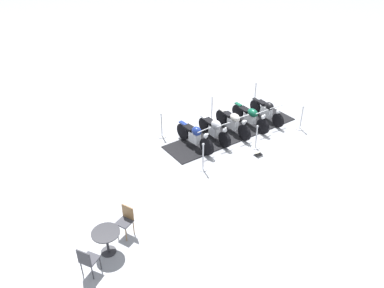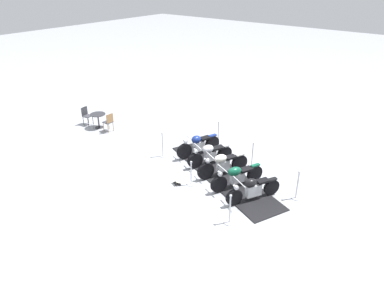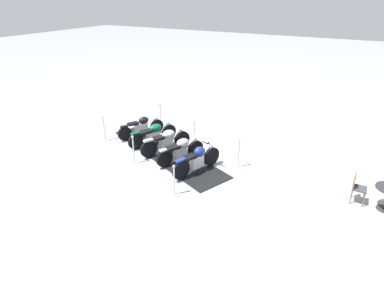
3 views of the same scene
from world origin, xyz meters
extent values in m
plane|color=#A8AAB2|center=(0.00, 0.00, 0.00)|extent=(80.00, 80.00, 0.00)
cube|color=black|center=(0.00, 0.00, 0.02)|extent=(6.20, 3.77, 0.03)
cylinder|color=black|center=(2.03, -0.08, 0.38)|extent=(0.35, 0.70, 0.70)
cylinder|color=black|center=(1.55, -1.46, 0.38)|extent=(0.35, 0.70, 0.70)
cube|color=silver|center=(1.79, -0.77, 0.44)|extent=(0.38, 0.54, 0.42)
ellipsoid|color=navy|center=(1.83, -0.65, 0.79)|extent=(0.46, 0.53, 0.34)
cube|color=black|center=(1.68, -1.09, 0.74)|extent=(0.44, 0.55, 0.08)
cube|color=navy|center=(1.55, -1.46, 0.76)|extent=(0.27, 0.41, 0.06)
cylinder|color=silver|center=(2.01, -0.16, 0.68)|extent=(0.17, 0.32, 0.59)
cylinder|color=silver|center=(1.98, -0.24, 1.03)|extent=(0.61, 0.24, 0.04)
sphere|color=silver|center=(2.01, -0.14, 0.83)|extent=(0.18, 0.18, 0.18)
cylinder|color=black|center=(1.19, 0.25, 0.36)|extent=(0.40, 0.65, 0.65)
cylinder|color=black|center=(0.60, -1.02, 0.36)|extent=(0.40, 0.65, 0.65)
cube|color=silver|center=(0.90, -0.38, 0.41)|extent=(0.42, 0.52, 0.40)
ellipsoid|color=#B7BAC1|center=(0.95, -0.28, 0.76)|extent=(0.52, 0.60, 0.34)
cube|color=black|center=(0.75, -0.70, 0.71)|extent=(0.50, 0.61, 0.08)
cube|color=#B7BAC1|center=(0.60, -1.02, 0.72)|extent=(0.30, 0.39, 0.06)
cylinder|color=silver|center=(1.17, 0.20, 0.64)|extent=(0.17, 0.25, 0.56)
cylinder|color=silver|center=(1.14, 0.14, 0.97)|extent=(0.57, 0.29, 0.04)
sphere|color=silver|center=(1.18, 0.23, 0.77)|extent=(0.18, 0.18, 0.18)
cylinder|color=black|center=(0.33, 0.69, 0.38)|extent=(0.41, 0.67, 0.69)
cylinder|color=black|center=(-0.33, -0.69, 0.38)|extent=(0.41, 0.67, 0.69)
cube|color=silver|center=(0.00, 0.00, 0.44)|extent=(0.42, 0.56, 0.42)
ellipsoid|color=silver|center=(0.06, 0.12, 0.78)|extent=(0.51, 0.61, 0.32)
cube|color=black|center=(-0.14, -0.30, 0.73)|extent=(0.44, 0.50, 0.08)
cube|color=silver|center=(-0.33, -0.69, 0.75)|extent=(0.29, 0.40, 0.06)
cylinder|color=silver|center=(0.29, 0.61, 0.67)|extent=(0.21, 0.33, 0.58)
cylinder|color=silver|center=(0.25, 0.53, 1.02)|extent=(0.59, 0.31, 0.04)
sphere|color=silver|center=(0.30, 0.62, 0.82)|extent=(0.18, 0.18, 0.18)
cylinder|color=black|center=(-0.57, 1.12, 0.36)|extent=(0.37, 0.65, 0.66)
cylinder|color=black|center=(-1.22, -0.35, 0.36)|extent=(0.37, 0.65, 0.66)
cube|color=silver|center=(-0.90, 0.38, 0.39)|extent=(0.41, 0.58, 0.36)
ellipsoid|color=#0F5138|center=(-0.84, 0.51, 0.71)|extent=(0.53, 0.64, 0.33)
cube|color=black|center=(-1.05, 0.04, 0.66)|extent=(0.48, 0.60, 0.08)
cube|color=#0F5138|center=(-1.22, -0.35, 0.72)|extent=(0.27, 0.39, 0.06)
cylinder|color=silver|center=(-0.60, 1.06, 0.64)|extent=(0.17, 0.27, 0.56)
cylinder|color=silver|center=(-0.63, 0.99, 0.98)|extent=(0.61, 0.30, 0.04)
sphere|color=silver|center=(-0.59, 1.09, 0.78)|extent=(0.18, 0.18, 0.18)
cylinder|color=black|center=(-1.44, 1.45, 0.34)|extent=(0.39, 0.60, 0.61)
cylinder|color=black|center=(-2.15, 0.08, 0.34)|extent=(0.39, 0.60, 0.61)
cube|color=silver|center=(-1.79, 0.77, 0.42)|extent=(0.46, 0.61, 0.43)
ellipsoid|color=black|center=(-1.73, 0.90, 0.76)|extent=(0.49, 0.55, 0.31)
cube|color=black|center=(-1.96, 0.45, 0.71)|extent=(0.45, 0.52, 0.08)
cube|color=black|center=(-2.15, 0.08, 0.68)|extent=(0.28, 0.37, 0.06)
cylinder|color=silver|center=(-1.48, 1.38, 0.60)|extent=(0.20, 0.31, 0.52)
cylinder|color=silver|center=(-1.51, 1.31, 0.92)|extent=(0.72, 0.40, 0.04)
sphere|color=silver|center=(-1.47, 1.39, 0.72)|extent=(0.18, 0.18, 0.18)
cylinder|color=silver|center=(1.82, -2.33, 0.01)|extent=(0.35, 0.35, 0.03)
cylinder|color=silver|center=(1.82, -2.33, 0.51)|extent=(0.05, 0.05, 0.97)
sphere|color=silver|center=(1.82, -2.33, 1.03)|extent=(0.09, 0.09, 0.09)
cylinder|color=silver|center=(0.56, 1.31, 0.01)|extent=(0.35, 0.35, 0.03)
cylinder|color=silver|center=(0.56, 1.31, 0.48)|extent=(0.05, 0.05, 0.91)
sphere|color=silver|center=(0.56, 1.31, 0.97)|extent=(0.09, 0.09, 0.09)
cylinder|color=silver|center=(-2.94, -0.29, 0.01)|extent=(0.30, 0.30, 0.03)
cylinder|color=silver|center=(-2.94, -0.29, 0.54)|extent=(0.05, 0.05, 1.02)
sphere|color=silver|center=(-2.94, -0.29, 1.09)|extent=(0.09, 0.09, 0.09)
cylinder|color=silver|center=(2.94, 0.29, 0.01)|extent=(0.29, 0.29, 0.03)
cylinder|color=silver|center=(2.94, 0.29, 0.54)|extent=(0.05, 0.05, 1.04)
sphere|color=silver|center=(2.94, 0.29, 1.10)|extent=(0.09, 0.09, 0.09)
cylinder|color=silver|center=(-0.56, -1.31, 0.01)|extent=(0.32, 0.32, 0.03)
cylinder|color=silver|center=(-0.56, -1.31, 0.54)|extent=(0.05, 0.05, 1.03)
sphere|color=silver|center=(-0.56, -1.31, 1.09)|extent=(0.09, 0.09, 0.09)
cylinder|color=silver|center=(-1.82, 2.33, 0.01)|extent=(0.35, 0.35, 0.03)
cylinder|color=silver|center=(-1.82, 2.33, 0.52)|extent=(0.05, 0.05, 0.98)
sphere|color=silver|center=(-1.82, 2.33, 1.05)|extent=(0.09, 0.09, 0.09)
cube|color=#333338|center=(1.00, 1.62, 0.01)|extent=(0.38, 0.31, 0.02)
cube|color=beige|center=(1.00, 1.62, 0.13)|extent=(0.35, 0.31, 0.13)
cylinder|color=#2D2D33|center=(7.66, 0.02, 0.01)|extent=(0.43, 0.43, 0.02)
cylinder|color=olive|center=(7.08, 0.18, 0.24)|extent=(0.03, 0.03, 0.48)
cylinder|color=olive|center=(7.08, -0.16, 0.24)|extent=(0.03, 0.03, 0.48)
cylinder|color=olive|center=(6.74, 0.18, 0.24)|extent=(0.03, 0.03, 0.48)
cylinder|color=olive|center=(6.74, -0.16, 0.24)|extent=(0.03, 0.03, 0.48)
cube|color=#3F3F47|center=(6.91, 0.01, 0.50)|extent=(0.40, 0.40, 0.04)
cube|color=olive|center=(6.73, 0.01, 0.74)|extent=(0.03, 0.40, 0.44)
camera|label=1|loc=(12.70, 5.86, 8.20)|focal=35.65mm
camera|label=2|loc=(-6.61, 10.34, 7.40)|focal=33.43mm
camera|label=3|loc=(6.34, -9.39, 5.81)|focal=29.61mm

